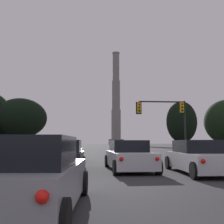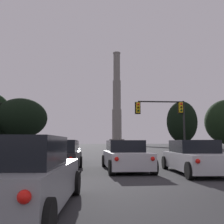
{
  "view_description": "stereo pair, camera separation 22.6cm",
  "coord_description": "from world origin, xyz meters",
  "px_view_note": "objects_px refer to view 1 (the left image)",
  "views": [
    {
      "loc": [
        -1.73,
        0.43,
        1.32
      ],
      "look_at": [
        1.88,
        51.09,
        7.26
      ],
      "focal_mm": 42.0,
      "sensor_mm": 36.0,
      "label": 1
    },
    {
      "loc": [
        -1.5,
        0.41,
        1.32
      ],
      "look_at": [
        1.88,
        51.09,
        7.26
      ],
      "focal_mm": 42.0,
      "sensor_mm": 36.0,
      "label": 2
    }
  ],
  "objects_px": {
    "sedan_right_lane_second": "(199,158)",
    "hatchback_left_lane_second": "(63,157)",
    "hatchback_left_lane_third": "(31,177)",
    "sedan_center_lane_second": "(129,156)",
    "traffic_light_overhead_right": "(168,114)",
    "sedan_left_lane_front": "(68,152)",
    "smokestack": "(116,108)"
  },
  "relations": [
    {
      "from": "sedan_right_lane_second",
      "to": "hatchback_left_lane_second",
      "type": "height_order",
      "value": "hatchback_left_lane_second"
    },
    {
      "from": "sedan_right_lane_second",
      "to": "sedan_center_lane_second",
      "type": "relative_size",
      "value": 1.0
    },
    {
      "from": "sedan_center_lane_second",
      "to": "smokestack",
      "type": "distance_m",
      "value": 133.35
    },
    {
      "from": "sedan_center_lane_second",
      "to": "traffic_light_overhead_right",
      "type": "bearing_deg",
      "value": 63.63
    },
    {
      "from": "sedan_right_lane_second",
      "to": "hatchback_left_lane_second",
      "type": "distance_m",
      "value": 6.06
    },
    {
      "from": "sedan_right_lane_second",
      "to": "sedan_center_lane_second",
      "type": "height_order",
      "value": "same"
    },
    {
      "from": "sedan_left_lane_front",
      "to": "smokestack",
      "type": "xyz_separation_m",
      "value": [
        14.25,
        126.27,
        19.89
      ]
    },
    {
      "from": "traffic_light_overhead_right",
      "to": "smokestack",
      "type": "relative_size",
      "value": 0.11
    },
    {
      "from": "hatchback_left_lane_third",
      "to": "smokestack",
      "type": "relative_size",
      "value": 0.08
    },
    {
      "from": "hatchback_left_lane_third",
      "to": "smokestack",
      "type": "xyz_separation_m",
      "value": [
        13.73,
        138.93,
        19.89
      ]
    },
    {
      "from": "smokestack",
      "to": "hatchback_left_lane_second",
      "type": "bearing_deg",
      "value": -96.03
    },
    {
      "from": "traffic_light_overhead_right",
      "to": "hatchback_left_lane_second",
      "type": "bearing_deg",
      "value": -123.56
    },
    {
      "from": "sedan_left_lane_front",
      "to": "sedan_right_lane_second",
      "type": "bearing_deg",
      "value": -47.15
    },
    {
      "from": "hatchback_left_lane_second",
      "to": "smokestack",
      "type": "xyz_separation_m",
      "value": [
        13.92,
        131.74,
        19.89
      ]
    },
    {
      "from": "sedan_left_lane_front",
      "to": "hatchback_left_lane_third",
      "type": "distance_m",
      "value": 12.67
    },
    {
      "from": "sedan_center_lane_second",
      "to": "traffic_light_overhead_right",
      "type": "xyz_separation_m",
      "value": [
        5.86,
        13.16,
        3.56
      ]
    },
    {
      "from": "sedan_right_lane_second",
      "to": "hatchback_left_lane_second",
      "type": "xyz_separation_m",
      "value": [
        -5.95,
        1.13,
        -0.0
      ]
    },
    {
      "from": "sedan_right_lane_second",
      "to": "sedan_center_lane_second",
      "type": "distance_m",
      "value": 3.21
    },
    {
      "from": "hatchback_left_lane_second",
      "to": "traffic_light_overhead_right",
      "type": "xyz_separation_m",
      "value": [
        8.94,
        13.48,
        3.57
      ]
    },
    {
      "from": "sedan_center_lane_second",
      "to": "traffic_light_overhead_right",
      "type": "relative_size",
      "value": 0.86
    },
    {
      "from": "sedan_left_lane_front",
      "to": "sedan_center_lane_second",
      "type": "relative_size",
      "value": 0.99
    },
    {
      "from": "sedan_right_lane_second",
      "to": "traffic_light_overhead_right",
      "type": "relative_size",
      "value": 0.86
    },
    {
      "from": "sedan_left_lane_front",
      "to": "smokestack",
      "type": "relative_size",
      "value": 0.09
    },
    {
      "from": "hatchback_left_lane_third",
      "to": "sedan_center_lane_second",
      "type": "bearing_deg",
      "value": 71.78
    },
    {
      "from": "sedan_right_lane_second",
      "to": "hatchback_left_lane_third",
      "type": "height_order",
      "value": "hatchback_left_lane_third"
    },
    {
      "from": "sedan_center_lane_second",
      "to": "sedan_right_lane_second",
      "type": "bearing_deg",
      "value": -29.26
    },
    {
      "from": "smokestack",
      "to": "traffic_light_overhead_right",
      "type": "bearing_deg",
      "value": -92.41
    },
    {
      "from": "sedan_right_lane_second",
      "to": "hatchback_left_lane_third",
      "type": "bearing_deg",
      "value": -131.46
    },
    {
      "from": "traffic_light_overhead_right",
      "to": "smokestack",
      "type": "distance_m",
      "value": 119.48
    },
    {
      "from": "traffic_light_overhead_right",
      "to": "hatchback_left_lane_third",
      "type": "bearing_deg",
      "value": -112.94
    },
    {
      "from": "traffic_light_overhead_right",
      "to": "smokestack",
      "type": "bearing_deg",
      "value": 87.59
    },
    {
      "from": "sedan_center_lane_second",
      "to": "sedan_left_lane_front",
      "type": "bearing_deg",
      "value": 121.16
    }
  ]
}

